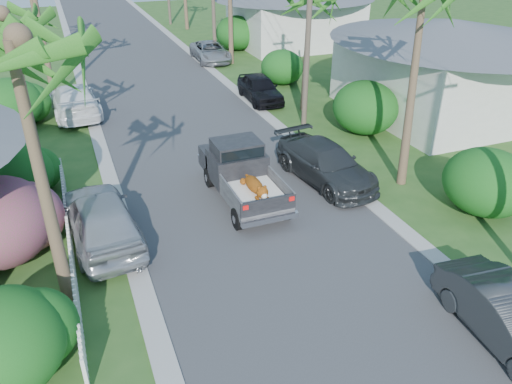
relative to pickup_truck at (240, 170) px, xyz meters
name	(u,v)px	position (x,y,z in m)	size (l,w,h in m)	color
ground	(332,322)	(-0.11, -7.25, -1.01)	(120.00, 120.00, 0.00)	#2B521F
road	(148,75)	(-0.11, 17.75, -1.00)	(8.00, 100.00, 0.02)	#38383A
curb_left	(81,82)	(-4.41, 17.75, -0.98)	(0.60, 100.00, 0.06)	#A5A39E
curb_right	(210,69)	(4.19, 17.75, -0.98)	(0.60, 100.00, 0.06)	#A5A39E
pickup_truck	(240,170)	(0.00, 0.00, 0.00)	(1.98, 5.12, 2.06)	black
parked_car_rn	(509,318)	(3.49, -9.33, -0.32)	(1.47, 4.20, 1.38)	#2B2E30
parked_car_rm	(326,164)	(3.49, -0.15, -0.28)	(2.05, 5.03, 1.46)	#2D3032
parked_car_rf	(260,88)	(4.81, 10.04, -0.28)	(1.72, 4.26, 1.45)	black
parked_car_rd	(210,52)	(4.89, 19.95, -0.34)	(2.22, 4.82, 1.34)	#9E9FA5
parked_car_ln	(101,218)	(-5.11, -1.34, -0.16)	(2.00, 4.96, 1.69)	#AEB0B5
parked_car_lf	(74,100)	(-5.11, 11.37, -0.20)	(2.26, 5.56, 1.61)	white
palm_l_a	(9,41)	(-6.31, -4.25, 5.92)	(4.40, 4.40, 8.20)	brown
palm_l_b	(6,15)	(-6.91, 4.75, 5.14)	(4.40, 4.40, 7.40)	brown
shrub_l_a	(4,343)	(-7.61, -6.25, 0.09)	(2.60, 2.86, 2.20)	#184F16
shrub_l_c	(20,173)	(-7.51, 2.75, -0.01)	(2.40, 2.64, 2.00)	#184F16
shrub_l_d	(9,103)	(-8.11, 10.75, 0.19)	(3.20, 3.52, 2.40)	#184F16
shrub_r_a	(487,182)	(7.49, -4.25, 0.14)	(2.80, 3.08, 2.30)	#184F16
shrub_r_b	(365,107)	(7.69, 3.75, 0.24)	(3.00, 3.30, 2.50)	#184F16
shrub_r_c	(282,67)	(7.39, 12.75, 0.04)	(2.60, 2.86, 2.10)	#184F16
shrub_r_d	(236,33)	(7.89, 22.75, 0.29)	(3.20, 3.52, 2.60)	#184F16
picket_fence	(70,241)	(-6.11, -1.75, -0.51)	(0.10, 11.00, 1.00)	white
house_right_near	(443,71)	(12.89, 4.75, 1.21)	(8.00, 9.00, 4.80)	silver
house_right_far	(294,18)	(12.89, 22.75, 1.11)	(9.00, 8.00, 4.60)	silver
utility_pole_b	(308,30)	(5.49, 5.75, 3.59)	(1.60, 0.26, 9.00)	brown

